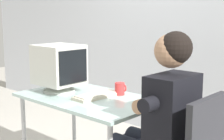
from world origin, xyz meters
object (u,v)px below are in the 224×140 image
keyboard (97,95)px  desk_mug (120,89)px  desk (88,105)px  crt_monitor (59,65)px  person_seated (158,119)px

keyboard → desk_mug: 0.21m
desk → crt_monitor: size_ratio=2.83×
person_seated → desk_mug: 0.63m
desk → crt_monitor: 0.43m
crt_monitor → keyboard: crt_monitor is taller
keyboard → crt_monitor: bearing=-167.8°
desk → crt_monitor: bearing=-171.9°
person_seated → desk_mug: size_ratio=12.78×
desk → person_seated: size_ratio=0.88×
keyboard → person_seated: bearing=-7.2°
crt_monitor → keyboard: bearing=12.2°
desk_mug → keyboard: bearing=-112.8°
desk → desk_mug: (0.15, 0.23, 0.12)m
desk → keyboard: bearing=28.8°
desk → crt_monitor: crt_monitor is taller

